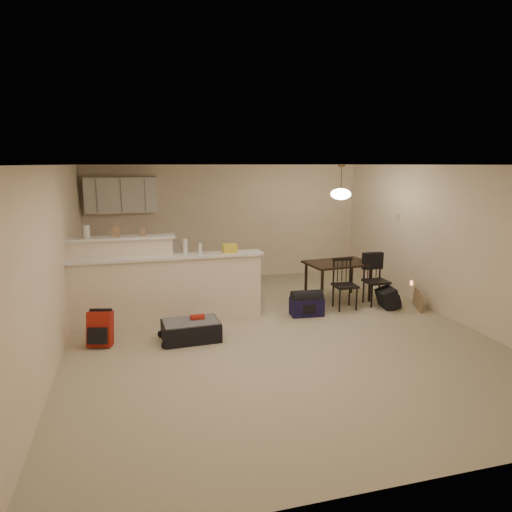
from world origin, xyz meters
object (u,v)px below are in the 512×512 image
object	(u,v)px
pendant_lamp	(341,194)
black_daypack	(388,298)
red_backpack	(100,329)
dining_chair_near	(345,284)
dining_table	(338,267)
dining_chair_far	(376,280)
navy_duffel	(307,307)
suitcase	(191,331)

from	to	relation	value
pendant_lamp	black_daypack	xyz separation A→B (m)	(0.65, -0.69, -1.82)
red_backpack	pendant_lamp	bearing A→B (deg)	29.18
dining_chair_near	dining_table	bearing A→B (deg)	80.73
dining_chair_far	red_backpack	bearing A→B (deg)	-171.62
navy_duffel	red_backpack	bearing A→B (deg)	-167.23
pendant_lamp	red_backpack	bearing A→B (deg)	-164.43
dining_chair_near	black_daypack	distance (m)	0.82
pendant_lamp	dining_chair_near	distance (m)	1.64
suitcase	dining_table	bearing A→B (deg)	20.85
dining_chair_near	dining_chair_far	distance (m)	0.66
suitcase	dining_chair_far	bearing A→B (deg)	10.68
dining_table	pendant_lamp	size ratio (longest dim) A/B	1.99
dining_table	black_daypack	distance (m)	1.06
dining_table	navy_duffel	distance (m)	1.22
red_backpack	navy_duffel	distance (m)	3.31
pendant_lamp	navy_duffel	size ratio (longest dim) A/B	1.14
dining_chair_far	red_backpack	xyz separation A→B (m)	(-4.71, -0.71, -0.21)
navy_duffel	dining_chair_near	bearing A→B (deg)	16.38
dining_chair_far	suitcase	size ratio (longest dim) A/B	1.12
suitcase	navy_duffel	world-z (taller)	navy_duffel
dining_chair_far	black_daypack	distance (m)	0.39
pendant_lamp	dining_chair_near	bearing A→B (deg)	-101.27
dining_chair_far	navy_duffel	xyz separation A→B (m)	(-1.43, -0.24, -0.31)
black_daypack	dining_chair_far	bearing A→B (deg)	31.45
pendant_lamp	dining_chair_far	world-z (taller)	pendant_lamp
dining_chair_near	suitcase	world-z (taller)	dining_chair_near
pendant_lamp	suitcase	distance (m)	3.68
dining_table	suitcase	xyz separation A→B (m)	(-2.91, -1.28, -0.50)
red_backpack	dining_chair_near	bearing A→B (deg)	22.51
dining_table	pendant_lamp	xyz separation A→B (m)	(-0.00, 0.00, 1.35)
pendant_lamp	black_daypack	size ratio (longest dim) A/B	1.59
pendant_lamp	navy_duffel	distance (m)	2.15
suitcase	black_daypack	world-z (taller)	black_daypack
dining_table	dining_chair_near	size ratio (longest dim) A/B	1.39
suitcase	navy_duffel	distance (m)	2.11
pendant_lamp	dining_chair_far	size ratio (longest dim) A/B	0.68
dining_chair_near	black_daypack	xyz separation A→B (m)	(0.76, -0.16, -0.27)
red_backpack	navy_duffel	size ratio (longest dim) A/B	0.90
red_backpack	dining_chair_far	bearing A→B (deg)	22.23
navy_duffel	suitcase	bearing A→B (deg)	-159.03
black_daypack	navy_duffel	bearing A→B (deg)	97.39
dining_chair_near	navy_duffel	size ratio (longest dim) A/B	1.63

